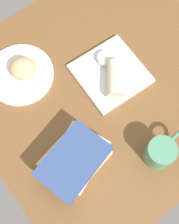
{
  "coord_description": "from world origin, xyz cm",
  "views": [
    {
      "loc": [
        40.75,
        32.66,
        102.4
      ],
      "look_at": [
        19.97,
        5.48,
        7.0
      ],
      "focal_mm": 49.17,
      "sensor_mm": 36.0,
      "label": 1
    }
  ],
  "objects_px": {
    "square_plate": "(110,74)",
    "book_stack": "(75,159)",
    "round_plate": "(20,74)",
    "coffee_mug": "(161,152)",
    "sauce_cup": "(106,59)",
    "breakfast_wrap": "(115,79)",
    "scone_pastry": "(23,69)"
  },
  "relations": [
    {
      "from": "scone_pastry",
      "to": "coffee_mug",
      "type": "bearing_deg",
      "value": 109.53
    },
    {
      "from": "round_plate",
      "to": "scone_pastry",
      "type": "relative_size",
      "value": 2.6
    },
    {
      "from": "square_plate",
      "to": "sauce_cup",
      "type": "xyz_separation_m",
      "value": [
        -0.02,
        -0.05,
        0.02
      ]
    },
    {
      "from": "coffee_mug",
      "to": "square_plate",
      "type": "bearing_deg",
      "value": -100.8
    },
    {
      "from": "round_plate",
      "to": "sauce_cup",
      "type": "relative_size",
      "value": 3.99
    },
    {
      "from": "square_plate",
      "to": "sauce_cup",
      "type": "distance_m",
      "value": 0.05
    },
    {
      "from": "scone_pastry",
      "to": "sauce_cup",
      "type": "bearing_deg",
      "value": 151.95
    },
    {
      "from": "round_plate",
      "to": "scone_pastry",
      "type": "bearing_deg",
      "value": 153.21
    },
    {
      "from": "square_plate",
      "to": "coffee_mug",
      "type": "distance_m",
      "value": 0.33
    },
    {
      "from": "book_stack",
      "to": "coffee_mug",
      "type": "height_order",
      "value": "coffee_mug"
    },
    {
      "from": "square_plate",
      "to": "book_stack",
      "type": "bearing_deg",
      "value": 31.62
    },
    {
      "from": "round_plate",
      "to": "coffee_mug",
      "type": "distance_m",
      "value": 0.55
    },
    {
      "from": "round_plate",
      "to": "square_plate",
      "type": "height_order",
      "value": "square_plate"
    },
    {
      "from": "round_plate",
      "to": "coffee_mug",
      "type": "bearing_deg",
      "value": 110.84
    },
    {
      "from": "coffee_mug",
      "to": "breakfast_wrap",
      "type": "bearing_deg",
      "value": -99.77
    },
    {
      "from": "sauce_cup",
      "to": "book_stack",
      "type": "height_order",
      "value": "book_stack"
    },
    {
      "from": "sauce_cup",
      "to": "coffee_mug",
      "type": "relative_size",
      "value": 0.42
    },
    {
      "from": "round_plate",
      "to": "book_stack",
      "type": "xyz_separation_m",
      "value": [
        0.03,
        0.37,
        0.04
      ]
    },
    {
      "from": "round_plate",
      "to": "breakfast_wrap",
      "type": "height_order",
      "value": "breakfast_wrap"
    },
    {
      "from": "scone_pastry",
      "to": "breakfast_wrap",
      "type": "distance_m",
      "value": 0.32
    },
    {
      "from": "square_plate",
      "to": "sauce_cup",
      "type": "bearing_deg",
      "value": -108.05
    },
    {
      "from": "book_stack",
      "to": "coffee_mug",
      "type": "xyz_separation_m",
      "value": [
        -0.23,
        0.14,
        0.0
      ]
    },
    {
      "from": "round_plate",
      "to": "breakfast_wrap",
      "type": "relative_size",
      "value": 1.9
    },
    {
      "from": "round_plate",
      "to": "breakfast_wrap",
      "type": "xyz_separation_m",
      "value": [
        -0.24,
        0.23,
        0.04
      ]
    },
    {
      "from": "sauce_cup",
      "to": "breakfast_wrap",
      "type": "distance_m",
      "value": 0.09
    },
    {
      "from": "square_plate",
      "to": "sauce_cup",
      "type": "relative_size",
      "value": 3.77
    },
    {
      "from": "sauce_cup",
      "to": "breakfast_wrap",
      "type": "height_order",
      "value": "breakfast_wrap"
    },
    {
      "from": "sauce_cup",
      "to": "breakfast_wrap",
      "type": "xyz_separation_m",
      "value": [
        0.03,
        0.09,
        0.02
      ]
    },
    {
      "from": "round_plate",
      "to": "sauce_cup",
      "type": "height_order",
      "value": "sauce_cup"
    },
    {
      "from": "square_plate",
      "to": "breakfast_wrap",
      "type": "distance_m",
      "value": 0.06
    },
    {
      "from": "scone_pastry",
      "to": "coffee_mug",
      "type": "relative_size",
      "value": 0.65
    },
    {
      "from": "square_plate",
      "to": "book_stack",
      "type": "relative_size",
      "value": 0.9
    }
  ]
}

